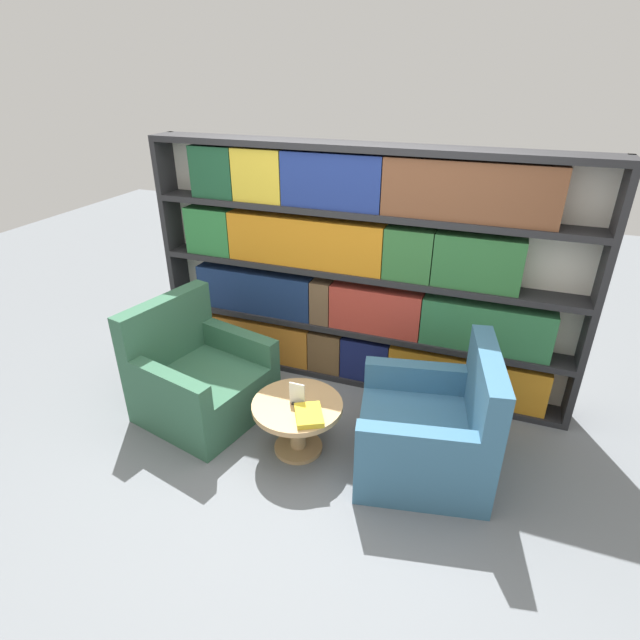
# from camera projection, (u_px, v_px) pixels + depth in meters

# --- Properties ---
(ground_plane) EXTENTS (14.00, 14.00, 0.00)m
(ground_plane) POSITION_uv_depth(u_px,v_px,m) (304.00, 465.00, 3.58)
(ground_plane) COLOR slate
(bookshelf) EXTENTS (3.60, 0.30, 2.05)m
(bookshelf) POSITION_uv_depth(u_px,v_px,m) (358.00, 274.00, 4.16)
(bookshelf) COLOR silver
(bookshelf) RESTS_ON ground_plane
(armchair_left) EXTENTS (1.05, 1.05, 0.94)m
(armchair_left) POSITION_uv_depth(u_px,v_px,m) (199.00, 379.00, 4.02)
(armchair_left) COLOR #336047
(armchair_left) RESTS_ON ground_plane
(armchair_right) EXTENTS (1.03, 1.03, 0.94)m
(armchair_right) POSITION_uv_depth(u_px,v_px,m) (430.00, 432.00, 3.44)
(armchair_right) COLOR #386684
(armchair_right) RESTS_ON ground_plane
(coffee_table) EXTENTS (0.65, 0.65, 0.41)m
(coffee_table) POSITION_uv_depth(u_px,v_px,m) (298.00, 417.00, 3.60)
(coffee_table) COLOR tan
(coffee_table) RESTS_ON ground_plane
(table_sign) EXTENTS (0.11, 0.06, 0.17)m
(table_sign) POSITION_uv_depth(u_px,v_px,m) (297.00, 395.00, 3.52)
(table_sign) COLOR black
(table_sign) RESTS_ON coffee_table
(stray_book) EXTENTS (0.28, 0.31, 0.04)m
(stray_book) POSITION_uv_depth(u_px,v_px,m) (309.00, 415.00, 3.40)
(stray_book) COLOR gold
(stray_book) RESTS_ON coffee_table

